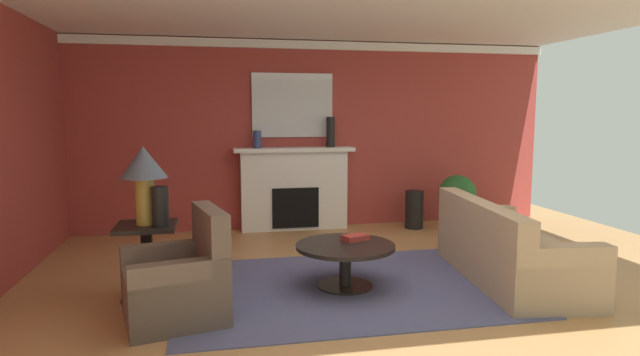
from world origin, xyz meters
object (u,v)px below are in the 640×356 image
object	(u,v)px
vase_tall_corner	(414,209)
side_table	(147,255)
sofa	(507,253)
table_lamp	(144,170)
vase_on_side_table	(160,207)
vase_mantel_right	(331,132)
armchair_near_window	(179,284)
potted_plant	(457,197)
coffee_table	(345,255)
fireplace	(294,191)
mantel_mirror	(292,105)
vase_mantel_left	(257,139)

from	to	relation	value
vase_tall_corner	side_table	bearing A→B (deg)	-147.69
sofa	table_lamp	bearing A→B (deg)	175.59
sofa	vase_on_side_table	bearing A→B (deg)	177.36
vase_on_side_table	vase_mantel_right	size ratio (longest dim) A/B	0.83
armchair_near_window	potted_plant	distance (m)	4.80
coffee_table	vase_mantel_right	xyz separation A→B (m)	(0.46, 2.73, 1.14)
table_lamp	vase_tall_corner	bearing A→B (deg)	32.31
sofa	vase_mantel_right	world-z (taller)	vase_mantel_right
fireplace	armchair_near_window	bearing A→B (deg)	-114.49
mantel_mirror	table_lamp	world-z (taller)	mantel_mirror
mantel_mirror	side_table	bearing A→B (deg)	-123.93
table_lamp	vase_on_side_table	bearing A→B (deg)	-38.66
mantel_mirror	armchair_near_window	size ratio (longest dim) A/B	1.27
sofa	side_table	world-z (taller)	sofa
side_table	vase_tall_corner	distance (m)	4.32
sofa	armchair_near_window	bearing A→B (deg)	-173.13
vase_tall_corner	vase_mantel_left	distance (m)	2.61
sofa	vase_on_side_table	xyz separation A→B (m)	(-3.50, 0.16, 0.59)
sofa	vase_tall_corner	size ratio (longest dim) A/B	3.77
vase_mantel_left	vase_on_side_table	bearing A→B (deg)	-112.96
armchair_near_window	coffee_table	world-z (taller)	armchair_near_window
coffee_table	table_lamp	bearing A→B (deg)	174.98
vase_on_side_table	vase_mantel_left	size ratio (longest dim) A/B	1.47
vase_on_side_table	vase_mantel_left	world-z (taller)	vase_mantel_left
vase_mantel_right	vase_mantel_left	size ratio (longest dim) A/B	1.78
potted_plant	coffee_table	bearing A→B (deg)	-135.68
vase_tall_corner	potted_plant	bearing A→B (deg)	-19.38
armchair_near_window	table_lamp	xyz separation A→B (m)	(-0.34, 0.68, 0.92)
mantel_mirror	armchair_near_window	world-z (taller)	mantel_mirror
coffee_table	vase_mantel_left	xyz separation A→B (m)	(-0.64, 2.73, 1.04)
vase_tall_corner	vase_mantel_left	size ratio (longest dim) A/B	2.26
fireplace	armchair_near_window	size ratio (longest dim) A/B	1.88
fireplace	table_lamp	xyz separation A→B (m)	(-1.83, -2.61, 0.64)
potted_plant	mantel_mirror	bearing A→B (deg)	165.34
vase_on_side_table	vase_mantel_right	world-z (taller)	vase_mantel_right
sofa	fireplace	bearing A→B (deg)	122.19
vase_mantel_right	potted_plant	size ratio (longest dim) A/B	0.55
vase_mantel_right	potted_plant	bearing A→B (deg)	-13.90
table_lamp	vase_mantel_right	bearing A→B (deg)	46.99
sofa	table_lamp	xyz separation A→B (m)	(-3.65, 0.28, 0.93)
fireplace	vase_tall_corner	world-z (taller)	fireplace
vase_on_side_table	vase_mantel_right	distance (m)	3.53
coffee_table	table_lamp	world-z (taller)	table_lamp
vase_tall_corner	coffee_table	bearing A→B (deg)	-124.78
mantel_mirror	coffee_table	size ratio (longest dim) A/B	1.22
coffee_table	vase_mantel_left	size ratio (longest dim) A/B	3.90
vase_mantel_right	mantel_mirror	bearing A→B (deg)	162.82
side_table	coffee_table	bearing A→B (deg)	-5.02
armchair_near_window	vase_tall_corner	world-z (taller)	armchair_near_window
vase_tall_corner	vase_mantel_right	xyz separation A→B (m)	(-1.26, 0.25, 1.18)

